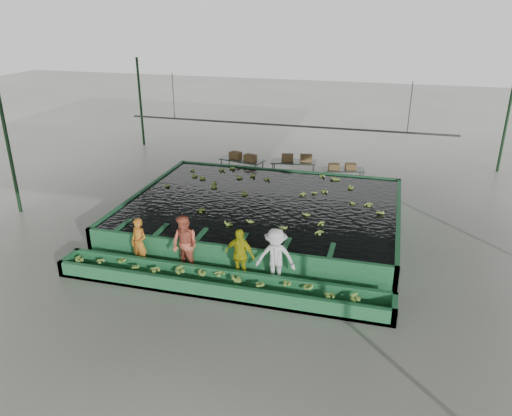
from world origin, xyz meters
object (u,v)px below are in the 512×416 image
(sorting_trough, at_px, (219,284))
(worker_a, at_px, (139,243))
(packing_table_right, at_px, (343,178))
(packing_table_mid, at_px, (293,171))
(box_stack_left, at_px, (243,159))
(worker_c, at_px, (240,255))
(flotation_tank, at_px, (263,212))
(packing_table_left, at_px, (242,169))
(box_stack_right, at_px, (342,169))
(worker_d, at_px, (276,258))
(box_stack_mid, at_px, (297,161))
(worker_b, at_px, (185,245))

(sorting_trough, height_order, worker_a, worker_a)
(worker_a, xyz_separation_m, packing_table_right, (5.38, 9.23, -0.39))
(sorting_trough, bearing_deg, packing_table_mid, 89.30)
(box_stack_left, bearing_deg, worker_c, -73.86)
(packing_table_mid, distance_m, packing_table_right, 2.38)
(flotation_tank, relative_size, box_stack_left, 7.24)
(worker_c, bearing_deg, packing_table_left, 119.21)
(worker_c, relative_size, packing_table_mid, 0.81)
(box_stack_left, bearing_deg, box_stack_right, 0.69)
(box_stack_left, xyz_separation_m, box_stack_right, (4.66, 0.06, -0.11))
(worker_a, bearing_deg, box_stack_right, 76.58)
(worker_a, relative_size, packing_table_left, 0.78)
(packing_table_right, height_order, box_stack_right, box_stack_right)
(flotation_tank, distance_m, worker_a, 5.20)
(worker_d, bearing_deg, flotation_tank, 106.53)
(box_stack_left, bearing_deg, packing_table_left, 148.85)
(packing_table_mid, distance_m, box_stack_left, 2.44)
(worker_a, bearing_deg, sorting_trough, 1.28)
(packing_table_mid, bearing_deg, worker_a, -107.68)
(packing_table_mid, relative_size, box_stack_left, 1.51)
(flotation_tank, distance_m, packing_table_right, 5.52)
(box_stack_mid, bearing_deg, packing_table_mid, -156.64)
(worker_d, distance_m, box_stack_left, 9.84)
(box_stack_right, bearing_deg, sorting_trough, -103.69)
(worker_d, xyz_separation_m, packing_table_right, (0.99, 9.23, -0.49))
(box_stack_left, height_order, box_stack_mid, box_stack_mid)
(flotation_tank, xyz_separation_m, packing_table_mid, (0.13, 5.18, 0.02))
(worker_b, xyz_separation_m, packing_table_left, (-0.95, 9.14, -0.47))
(sorting_trough, relative_size, worker_c, 5.95)
(worker_b, distance_m, box_stack_mid, 9.67)
(worker_b, height_order, box_stack_right, worker_b)
(worker_b, bearing_deg, worker_d, 20.76)
(packing_table_left, relative_size, box_stack_mid, 1.46)
(packing_table_left, distance_m, box_stack_mid, 2.63)
(flotation_tank, xyz_separation_m, box_stack_right, (2.43, 4.86, 0.39))
(flotation_tank, relative_size, packing_table_left, 4.83)
(worker_c, bearing_deg, worker_d, 12.80)
(flotation_tank, height_order, sorting_trough, flotation_tank)
(box_stack_right, bearing_deg, worker_b, -112.38)
(worker_b, height_order, box_stack_left, worker_b)
(worker_a, height_order, worker_b, worker_b)
(sorting_trough, height_order, box_stack_mid, box_stack_mid)
(worker_a, relative_size, packing_table_mid, 0.78)
(packing_table_left, height_order, packing_table_right, packing_table_left)
(packing_table_mid, xyz_separation_m, packing_table_right, (2.36, -0.25, -0.06))
(flotation_tank, xyz_separation_m, worker_b, (-1.35, -4.30, 0.49))
(worker_b, height_order, packing_table_mid, worker_b)
(sorting_trough, bearing_deg, flotation_tank, 90.00)
(packing_table_left, distance_m, packing_table_mid, 2.45)
(worker_a, height_order, box_stack_right, worker_a)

